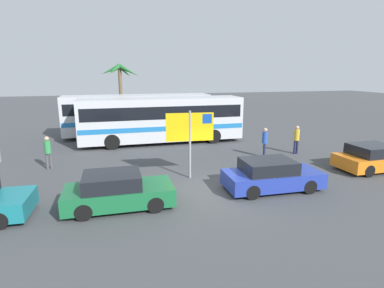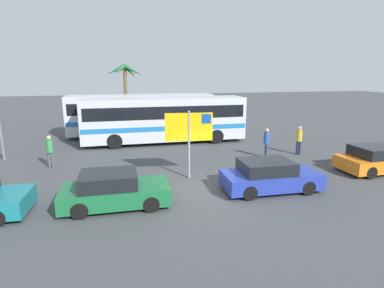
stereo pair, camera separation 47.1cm
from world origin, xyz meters
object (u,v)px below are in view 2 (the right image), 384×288
at_px(bus_rear_coach, 142,113).
at_px(car_orange, 377,159).
at_px(car_green, 114,190).
at_px(bus_front_coach, 165,118).
at_px(pedestrian_crossing_lot, 50,149).
at_px(pedestrian_near_sign, 299,138).
at_px(car_blue, 270,176).
at_px(ferry_sign, 190,130).
at_px(pedestrian_by_bus, 266,141).

relative_size(bus_rear_coach, car_orange, 2.84).
height_order(bus_rear_coach, car_green, bus_rear_coach).
relative_size(bus_front_coach, pedestrian_crossing_lot, 6.54).
distance_m(bus_rear_coach, pedestrian_near_sign, 12.08).
relative_size(car_blue, car_green, 1.05).
height_order(car_orange, pedestrian_near_sign, pedestrian_near_sign).
relative_size(ferry_sign, car_green, 0.81).
relative_size(ferry_sign, car_orange, 0.81).
bearing_deg(pedestrian_crossing_lot, car_blue, -131.56).
bearing_deg(car_blue, pedestrian_near_sign, 49.64).
bearing_deg(car_blue, pedestrian_by_bus, 66.67).
relative_size(car_green, pedestrian_by_bus, 2.26).
height_order(ferry_sign, pedestrian_crossing_lot, ferry_sign).
xyz_separation_m(bus_rear_coach, car_blue, (4.32, -13.24, -1.15)).
distance_m(car_blue, pedestrian_by_bus, 5.25).
xyz_separation_m(bus_front_coach, ferry_sign, (0.05, -7.75, 0.54)).
xyz_separation_m(car_blue, car_green, (-6.35, -0.13, -0.00)).
distance_m(car_orange, pedestrian_crossing_lot, 16.73).
height_order(bus_rear_coach, ferry_sign, ferry_sign).
bearing_deg(pedestrian_crossing_lot, pedestrian_by_bus, -105.52).
height_order(car_blue, car_green, same).
xyz_separation_m(pedestrian_near_sign, pedestrian_by_bus, (-2.25, -0.22, 0.01)).
bearing_deg(bus_front_coach, car_blue, -73.65).
bearing_deg(pedestrian_near_sign, car_green, -68.55).
relative_size(bus_rear_coach, pedestrian_by_bus, 6.41).
height_order(bus_front_coach, bus_rear_coach, same).
relative_size(car_orange, pedestrian_crossing_lot, 2.30).
distance_m(car_green, pedestrian_by_bus, 9.86).
xyz_separation_m(car_orange, pedestrian_crossing_lot, (-16.11, 4.48, 0.37)).
height_order(ferry_sign, car_orange, ferry_sign).
bearing_deg(car_orange, ferry_sign, 171.57).
height_order(ferry_sign, car_green, ferry_sign).
xyz_separation_m(bus_rear_coach, pedestrian_near_sign, (8.77, -8.27, -0.75)).
bearing_deg(ferry_sign, pedestrian_near_sign, 25.29).
bearing_deg(car_orange, pedestrian_near_sign, 116.51).
distance_m(bus_front_coach, pedestrian_by_bus, 7.45).
distance_m(bus_front_coach, pedestrian_crossing_lot, 8.09).
bearing_deg(ferry_sign, car_orange, -1.84).
relative_size(bus_rear_coach, pedestrian_near_sign, 6.44).
bearing_deg(bus_front_coach, ferry_sign, -89.61).
bearing_deg(car_blue, bus_rear_coach, 109.54).
distance_m(ferry_sign, pedestrian_crossing_lot, 7.61).
xyz_separation_m(bus_rear_coach, ferry_sign, (1.41, -10.91, 0.54)).
bearing_deg(ferry_sign, car_green, -138.86).
bearing_deg(bus_rear_coach, car_blue, -71.93).
distance_m(bus_front_coach, car_orange, 13.06).
xyz_separation_m(ferry_sign, pedestrian_crossing_lot, (-6.75, 3.27, -1.32)).
height_order(bus_front_coach, pedestrian_by_bus, bus_front_coach).
bearing_deg(pedestrian_crossing_lot, ferry_sign, -127.29).
height_order(car_blue, pedestrian_near_sign, pedestrian_near_sign).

